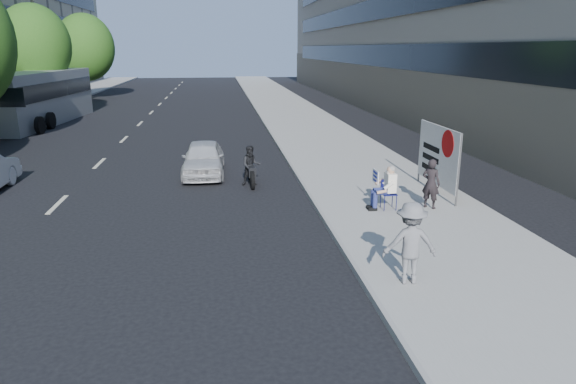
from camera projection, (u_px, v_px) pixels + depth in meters
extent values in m
plane|color=black|center=(303.00, 320.00, 9.24)|extent=(160.00, 160.00, 0.00)
cube|color=#98978E|center=(316.00, 134.00, 28.81)|extent=(5.00, 120.00, 0.15)
cylinder|color=#382616|center=(41.00, 96.00, 35.72)|extent=(0.30, 0.30, 2.97)
ellipsoid|color=#1D5115|center=(34.00, 45.00, 34.80)|extent=(4.80, 4.80, 5.52)
cylinder|color=#382616|center=(89.00, 85.00, 49.13)|extent=(0.30, 0.30, 2.62)
ellipsoid|color=#1D5115|center=(85.00, 47.00, 48.19)|extent=(5.40, 5.40, 6.21)
cylinder|color=navy|center=(384.00, 204.00, 14.85)|extent=(0.02, 0.02, 0.45)
cylinder|color=navy|center=(396.00, 203.00, 14.90)|extent=(0.02, 0.02, 0.45)
cylinder|color=navy|center=(381.00, 200.00, 15.19)|extent=(0.02, 0.02, 0.45)
cylinder|color=navy|center=(392.00, 200.00, 15.24)|extent=(0.02, 0.02, 0.45)
cube|color=navy|center=(389.00, 194.00, 14.98)|extent=(0.40, 0.40, 0.03)
cube|color=navy|center=(387.00, 186.00, 15.11)|extent=(0.40, 0.02, 0.40)
cylinder|color=navy|center=(383.00, 192.00, 14.83)|extent=(0.44, 0.17, 0.17)
cylinder|color=navy|center=(375.00, 200.00, 14.87)|extent=(0.14, 0.14, 0.46)
cube|color=black|center=(373.00, 209.00, 14.93)|extent=(0.26, 0.11, 0.10)
cylinder|color=navy|center=(381.00, 190.00, 15.03)|extent=(0.44, 0.17, 0.17)
cylinder|color=navy|center=(373.00, 198.00, 15.06)|extent=(0.14, 0.14, 0.46)
cube|color=black|center=(371.00, 207.00, 15.12)|extent=(0.26, 0.11, 0.10)
cube|color=white|center=(390.00, 182.00, 14.89)|extent=(0.26, 0.42, 0.56)
sphere|color=tan|center=(391.00, 170.00, 14.79)|extent=(0.23, 0.23, 0.23)
ellipsoid|color=gray|center=(392.00, 169.00, 14.78)|extent=(0.22, 0.24, 0.19)
ellipsoid|color=gray|center=(388.00, 172.00, 14.80)|extent=(0.10, 0.14, 0.13)
cylinder|color=white|center=(389.00, 186.00, 14.65)|extent=(0.30, 0.10, 0.25)
cylinder|color=tan|center=(382.00, 192.00, 14.68)|extent=(0.29, 0.09, 0.14)
cylinder|color=white|center=(385.00, 180.00, 15.12)|extent=(0.26, 0.20, 0.32)
cylinder|color=tan|center=(379.00, 182.00, 15.27)|extent=(0.30, 0.21, 0.18)
cube|color=white|center=(376.00, 176.00, 15.37)|extent=(0.03, 0.55, 0.40)
imported|color=slate|center=(410.00, 243.00, 10.18)|extent=(1.14, 0.73, 1.68)
imported|color=black|center=(431.00, 184.00, 15.03)|extent=(0.64, 0.63, 1.48)
cylinder|color=#4C4C4C|center=(459.00, 170.00, 15.09)|extent=(0.06, 0.06, 2.20)
cylinder|color=#4C4C4C|center=(420.00, 151.00, 17.95)|extent=(0.06, 0.06, 2.20)
cube|color=silver|center=(438.00, 155.00, 16.48)|extent=(0.04, 3.00, 1.90)
cylinder|color=#A50C0C|center=(448.00, 144.00, 15.67)|extent=(0.01, 0.84, 0.84)
cube|color=black|center=(431.00, 148.00, 16.91)|extent=(0.01, 1.30, 0.18)
cube|color=black|center=(430.00, 158.00, 17.00)|extent=(0.01, 1.30, 0.18)
cube|color=black|center=(430.00, 168.00, 17.10)|extent=(0.01, 1.30, 0.18)
imported|color=silver|center=(204.00, 158.00, 19.61)|extent=(1.62, 3.86, 1.30)
cylinder|color=black|center=(252.00, 180.00, 17.68)|extent=(0.15, 0.64, 0.64)
cylinder|color=black|center=(250.00, 171.00, 19.01)|extent=(0.15, 0.64, 0.64)
cube|color=black|center=(251.00, 169.00, 18.28)|extent=(0.30, 1.21, 0.35)
imported|color=black|center=(251.00, 165.00, 18.15)|extent=(0.71, 0.57, 1.42)
cube|color=gray|center=(40.00, 98.00, 32.87)|extent=(3.60, 12.18, 3.30)
cube|color=black|center=(18.00, 89.00, 32.56)|extent=(1.13, 11.46, 1.00)
cube|color=black|center=(60.00, 89.00, 32.89)|extent=(1.13, 11.46, 1.00)
cube|color=black|center=(1.00, 98.00, 26.98)|extent=(2.40, 0.28, 1.00)
cylinder|color=black|center=(40.00, 125.00, 29.05)|extent=(0.34, 1.02, 1.00)
cylinder|color=black|center=(7.00, 121.00, 30.64)|extent=(0.34, 1.02, 1.00)
cylinder|color=black|center=(51.00, 121.00, 30.96)|extent=(0.34, 1.02, 1.00)
cylinder|color=black|center=(40.00, 110.00, 36.37)|extent=(0.34, 1.02, 1.00)
cylinder|color=black|center=(77.00, 109.00, 36.68)|extent=(0.34, 1.02, 1.00)
cylinder|color=black|center=(47.00, 107.00, 37.80)|extent=(0.34, 1.02, 1.00)
cylinder|color=black|center=(82.00, 107.00, 38.12)|extent=(0.34, 1.02, 1.00)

